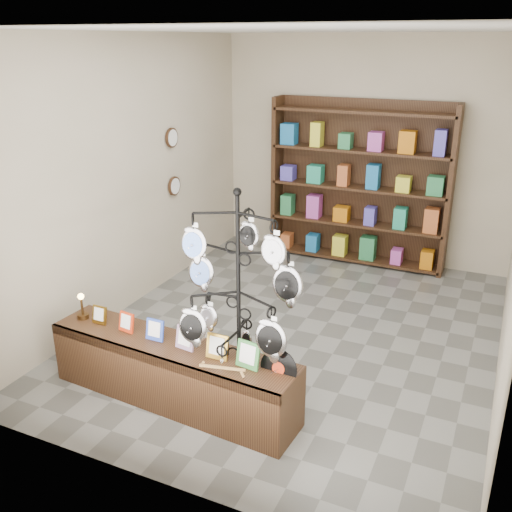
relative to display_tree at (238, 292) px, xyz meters
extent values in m
plane|color=slate|center=(-0.09, 1.57, -1.12)|extent=(5.00, 5.00, 0.00)
plane|color=beige|center=(-0.09, 4.07, 0.38)|extent=(4.00, 0.00, 4.00)
plane|color=beige|center=(-0.09, -0.93, 0.38)|extent=(4.00, 0.00, 4.00)
plane|color=beige|center=(-2.09, 1.57, 0.38)|extent=(0.00, 5.00, 5.00)
plane|color=white|center=(-0.09, 1.57, 1.88)|extent=(5.00, 5.00, 0.00)
cylinder|color=black|center=(0.00, 0.00, -1.11)|extent=(0.44, 0.44, 0.03)
cylinder|color=black|center=(0.00, 0.00, -0.18)|extent=(0.04, 0.04, 1.89)
sphere|color=black|center=(0.00, 0.00, 0.79)|extent=(0.06, 0.06, 0.06)
ellipsoid|color=silver|center=(-0.03, 0.20, -0.53)|extent=(0.10, 0.05, 0.20)
cube|color=tan|center=(-0.01, -0.27, -0.52)|extent=(0.35, 0.09, 0.04)
cube|color=black|center=(-0.61, -0.06, -0.84)|extent=(2.29, 0.62, 0.56)
cube|color=gold|center=(-1.38, 0.00, -0.48)|extent=(0.15, 0.06, 0.16)
cube|color=#B52B0E|center=(-1.07, -0.03, -0.48)|extent=(0.16, 0.06, 0.17)
cube|color=#263FA5|center=(-0.76, -0.05, -0.47)|extent=(0.17, 0.07, 0.18)
cube|color=#E54C33|center=(-0.45, -0.07, -0.47)|extent=(0.18, 0.07, 0.19)
cube|color=gold|center=(-0.15, -0.09, -0.46)|extent=(0.19, 0.07, 0.21)
cube|color=#337233|center=(0.13, -0.11, -0.46)|extent=(0.20, 0.08, 0.22)
cylinder|color=black|center=(0.37, -0.08, -0.53)|extent=(0.31, 0.09, 0.30)
cylinder|color=#B52B0E|center=(0.37, -0.08, -0.53)|extent=(0.10, 0.04, 0.10)
cylinder|color=#402912|center=(-1.58, 0.01, -0.54)|extent=(0.10, 0.10, 0.04)
cylinder|color=#402912|center=(-1.58, 0.01, -0.45)|extent=(0.02, 0.02, 0.14)
sphere|color=#FFBF59|center=(-1.58, 0.01, -0.35)|extent=(0.06, 0.06, 0.06)
cube|color=black|center=(-0.09, 4.01, -0.02)|extent=(2.40, 0.04, 2.20)
cube|color=black|center=(-1.27, 3.85, -0.02)|extent=(0.06, 0.36, 2.20)
cube|color=black|center=(1.09, 3.85, -0.02)|extent=(0.06, 0.36, 2.20)
cube|color=black|center=(-0.09, 3.85, -1.07)|extent=(2.36, 0.36, 0.04)
cube|color=black|center=(-0.09, 3.85, -0.57)|extent=(2.36, 0.36, 0.03)
cube|color=black|center=(-0.09, 3.85, -0.07)|extent=(2.36, 0.36, 0.04)
cube|color=black|center=(-0.09, 3.85, 0.43)|extent=(2.36, 0.36, 0.04)
cube|color=black|center=(-0.09, 3.85, 0.93)|extent=(2.36, 0.36, 0.04)
cylinder|color=black|center=(-2.06, 2.37, 0.68)|extent=(0.03, 0.24, 0.24)
cylinder|color=black|center=(-2.06, 2.37, 0.08)|extent=(0.03, 0.24, 0.24)
camera|label=1|loc=(1.77, -3.54, 1.81)|focal=40.00mm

